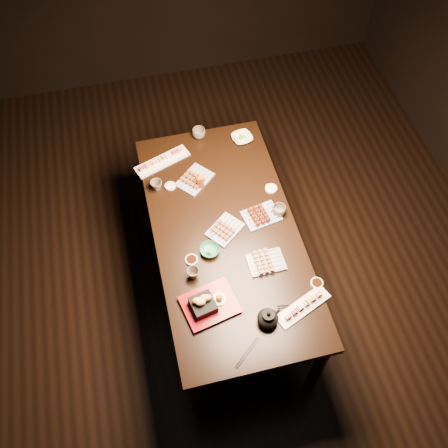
# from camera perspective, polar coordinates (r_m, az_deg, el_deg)

# --- Properties ---
(ground) EXTENTS (5.00, 5.00, 0.00)m
(ground) POSITION_cam_1_polar(r_m,az_deg,el_deg) (3.82, 2.29, -6.74)
(ground) COLOR black
(ground) RESTS_ON ground
(dining_table) EXTENTS (1.04, 1.87, 0.75)m
(dining_table) POSITION_cam_1_polar(r_m,az_deg,el_deg) (3.47, 0.19, -4.27)
(dining_table) COLOR black
(dining_table) RESTS_ON ground
(sushi_platter_near) EXTENTS (0.36, 0.22, 0.04)m
(sushi_platter_near) POSITION_cam_1_polar(r_m,az_deg,el_deg) (2.92, 9.06, -9.20)
(sushi_platter_near) COLOR white
(sushi_platter_near) RESTS_ON dining_table
(sushi_platter_far) EXTENTS (0.41, 0.24, 0.05)m
(sushi_platter_far) POSITION_cam_1_polar(r_m,az_deg,el_deg) (3.51, -7.10, 7.30)
(sushi_platter_far) COLOR white
(sushi_platter_far) RESTS_ON dining_table
(yakitori_plate_center) EXTENTS (0.27, 0.26, 0.06)m
(yakitori_plate_center) POSITION_cam_1_polar(r_m,az_deg,el_deg) (3.14, 0.10, -0.45)
(yakitori_plate_center) COLOR #828EB6
(yakitori_plate_center) RESTS_ON dining_table
(yakitori_plate_right) EXTENTS (0.22, 0.16, 0.06)m
(yakitori_plate_right) POSITION_cam_1_polar(r_m,az_deg,el_deg) (3.02, 4.86, -4.19)
(yakitori_plate_right) COLOR #828EB6
(yakitori_plate_right) RESTS_ON dining_table
(yakitori_plate_left) EXTENTS (0.29, 0.28, 0.06)m
(yakitori_plate_left) POSITION_cam_1_polar(r_m,az_deg,el_deg) (3.38, -3.38, 5.32)
(yakitori_plate_left) COLOR #828EB6
(yakitori_plate_left) RESTS_ON dining_table
(tsukune_plate) EXTENTS (0.26, 0.21, 0.06)m
(tsukune_plate) POSITION_cam_1_polar(r_m,az_deg,el_deg) (3.20, 4.31, 1.16)
(tsukune_plate) COLOR #828EB6
(tsukune_plate) RESTS_ON dining_table
(edamame_bowl_green) EXTENTS (0.15, 0.15, 0.04)m
(edamame_bowl_green) POSITION_cam_1_polar(r_m,az_deg,el_deg) (3.06, -1.64, -3.05)
(edamame_bowl_green) COLOR #287A54
(edamame_bowl_green) RESTS_ON dining_table
(edamame_bowl_cream) EXTENTS (0.17, 0.17, 0.03)m
(edamame_bowl_cream) POSITION_cam_1_polar(r_m,az_deg,el_deg) (3.63, 2.07, 9.79)
(edamame_bowl_cream) COLOR white
(edamame_bowl_cream) RESTS_ON dining_table
(tempura_tray) EXTENTS (0.35, 0.30, 0.11)m
(tempura_tray) POSITION_cam_1_polar(r_m,az_deg,el_deg) (2.86, -1.65, -8.85)
(tempura_tray) COLOR black
(tempura_tray) RESTS_ON dining_table
(teacup_near_left) EXTENTS (0.09, 0.09, 0.07)m
(teacup_near_left) POSITION_cam_1_polar(r_m,az_deg,el_deg) (2.97, -3.54, -5.65)
(teacup_near_left) COLOR #52493F
(teacup_near_left) RESTS_ON dining_table
(teacup_mid_right) EXTENTS (0.11, 0.11, 0.07)m
(teacup_mid_right) POSITION_cam_1_polar(r_m,az_deg,el_deg) (3.22, 6.29, 1.56)
(teacup_mid_right) COLOR #52493F
(teacup_mid_right) RESTS_ON dining_table
(teacup_far_left) EXTENTS (0.10, 0.10, 0.07)m
(teacup_far_left) POSITION_cam_1_polar(r_m,az_deg,el_deg) (3.35, -7.72, 4.40)
(teacup_far_left) COLOR #52493F
(teacup_far_left) RESTS_ON dining_table
(teacup_far_right) EXTENTS (0.12, 0.12, 0.07)m
(teacup_far_right) POSITION_cam_1_polar(r_m,az_deg,el_deg) (3.64, -2.89, 10.32)
(teacup_far_right) COLOR #52493F
(teacup_far_right) RESTS_ON dining_table
(teapot) EXTENTS (0.18, 0.18, 0.12)m
(teapot) POSITION_cam_1_polar(r_m,az_deg,el_deg) (2.83, 5.05, -10.57)
(teapot) COLOR black
(teapot) RESTS_ON dining_table
(condiment_bottle) EXTENTS (0.06, 0.06, 0.15)m
(condiment_bottle) POSITION_cam_1_polar(r_m,az_deg,el_deg) (3.30, -2.74, 5.02)
(condiment_bottle) COLOR maroon
(condiment_bottle) RESTS_ON dining_table
(sauce_dish_west) EXTENTS (0.09, 0.09, 0.01)m
(sauce_dish_west) POSITION_cam_1_polar(r_m,az_deg,el_deg) (3.05, -3.73, -4.10)
(sauce_dish_west) COLOR white
(sauce_dish_west) RESTS_ON dining_table
(sauce_dish_east) EXTENTS (0.08, 0.08, 0.01)m
(sauce_dish_east) POSITION_cam_1_polar(r_m,az_deg,el_deg) (3.36, 5.40, 4.06)
(sauce_dish_east) COLOR white
(sauce_dish_east) RESTS_ON dining_table
(sauce_dish_se) EXTENTS (0.09, 0.09, 0.01)m
(sauce_dish_se) POSITION_cam_1_polar(r_m,az_deg,el_deg) (3.02, 10.55, -6.65)
(sauce_dish_se) COLOR white
(sauce_dish_se) RESTS_ON dining_table
(sauce_dish_nw) EXTENTS (0.08, 0.08, 0.01)m
(sauce_dish_nw) POSITION_cam_1_polar(r_m,az_deg,el_deg) (3.38, -6.15, 4.34)
(sauce_dish_nw) COLOR white
(sauce_dish_nw) RESTS_ON dining_table
(chopsticks_near) EXTENTS (0.18, 0.15, 0.01)m
(chopsticks_near) POSITION_cam_1_polar(r_m,az_deg,el_deg) (2.81, 2.68, -14.45)
(chopsticks_near) COLOR black
(chopsticks_near) RESTS_ON dining_table
(chopsticks_se) EXTENTS (0.23, 0.07, 0.01)m
(chopsticks_se) POSITION_cam_1_polar(r_m,az_deg,el_deg) (2.94, 8.36, -9.26)
(chopsticks_se) COLOR black
(chopsticks_se) RESTS_ON dining_table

